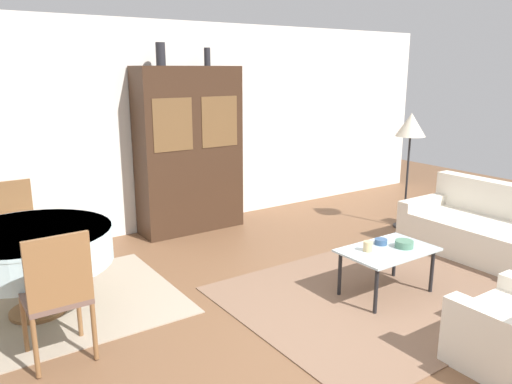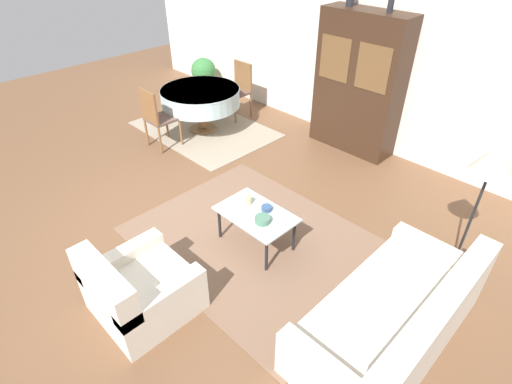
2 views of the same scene
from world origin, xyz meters
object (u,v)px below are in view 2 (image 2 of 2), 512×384
vase_short (391,4)px  cup (248,200)px  dining_chair_near (156,115)px  dining_chair_far (239,87)px  coffee_table (256,217)px  bowl (263,219)px  bowl_small (267,208)px  display_cabinet (359,84)px  dining_table (200,97)px  couch (395,319)px  potted_plant (204,72)px  floor_lamp (492,165)px  armchair (139,290)px

vase_short → cup: bearing=-87.6°
dining_chair_near → dining_chair_far: same height
coffee_table → bowl: (0.16, -0.06, 0.08)m
bowl_small → vase_short: size_ratio=0.54×
coffee_table → cup: (-0.20, 0.07, 0.10)m
display_cabinet → bowl_small: 2.85m
display_cabinet → dining_table: (-2.22, -1.37, -0.45)m
couch → vase_short: bearing=36.1°
coffee_table → display_cabinet: 2.98m
dining_chair_far → cup: dining_chair_far is taller
display_cabinet → vase_short: vase_short is taller
display_cabinet → dining_chair_far: 2.33m
dining_table → potted_plant: 1.90m
cup → vase_short: size_ratio=0.42×
dining_table → vase_short: vase_short is taller
bowl_small → couch: bearing=-5.5°
floor_lamp → potted_plant: bearing=167.1°
couch → floor_lamp: size_ratio=1.28×
armchair → display_cabinet: display_cabinet is taller
floor_lamp → potted_plant: 6.32m
display_cabinet → bowl: size_ratio=12.40×
couch → dining_chair_near: (-4.62, 0.60, 0.29)m
floor_lamp → bowl_small: floor_lamp is taller
cup → potted_plant: potted_plant is taller
dining_table → cup: dining_table is taller
bowl_small → dining_chair_near: bearing=171.4°
dining_chair_near → potted_plant: (-1.45, 2.12, -0.14)m
couch → dining_chair_near: 4.67m
armchair → floor_lamp: 3.52m
bowl → potted_plant: (-4.44, 2.74, -0.06)m
display_cabinet → bowl_small: size_ratio=17.72×
couch → cup: couch is taller
couch → bowl: (-1.63, -0.02, 0.21)m
dining_table → floor_lamp: floor_lamp is taller
vase_short → potted_plant: vase_short is taller
dining_chair_near → bowl_small: 2.91m
dining_chair_near → display_cabinet: bearing=45.7°
dining_table → cup: 2.99m
bowl_small → bowl: bearing=-57.7°
dining_table → display_cabinet: bearing=31.7°
display_cabinet → dining_chair_near: (-2.22, -2.28, -0.50)m
coffee_table → dining_chair_far: size_ratio=0.89×
couch → potted_plant: (-6.07, 2.72, 0.15)m
couch → potted_plant: 6.66m
couch → bowl: 1.64m
bowl_small → armchair: bearing=-95.3°
dining_chair_far → couch: bearing=152.4°
couch → dining_chair_far: dining_chair_far is taller
floor_lamp → bowl_small: (-1.77, -1.15, -0.84)m
dining_table → potted_plant: dining_table is taller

